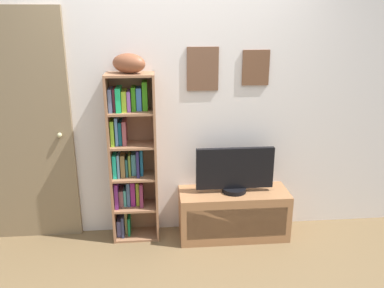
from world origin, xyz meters
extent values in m
cube|color=silver|center=(0.00, 1.13, 1.21)|extent=(4.80, 0.06, 2.42)
cube|color=brown|center=(0.26, 1.09, 1.55)|extent=(0.28, 0.02, 0.38)
cube|color=tan|center=(0.26, 1.09, 1.55)|extent=(0.23, 0.01, 0.33)
cube|color=brown|center=(0.73, 1.09, 1.55)|extent=(0.24, 0.02, 0.31)
cube|color=slate|center=(0.73, 1.09, 1.55)|extent=(0.19, 0.01, 0.26)
cube|color=#926344|center=(-0.56, 0.97, 0.77)|extent=(0.02, 0.26, 1.53)
cube|color=#926344|center=(-0.17, 0.97, 0.77)|extent=(0.02, 0.26, 1.53)
cube|color=#926344|center=(-0.36, 1.10, 0.77)|extent=(0.41, 0.01, 1.53)
cube|color=#926344|center=(-0.36, 0.97, 0.01)|extent=(0.37, 0.25, 0.02)
cube|color=#926344|center=(-0.36, 0.97, 0.31)|extent=(0.37, 0.25, 0.02)
cube|color=#926344|center=(-0.36, 0.97, 0.61)|extent=(0.37, 0.25, 0.02)
cube|color=#926344|center=(-0.36, 0.97, 0.91)|extent=(0.37, 0.25, 0.02)
cube|color=#926344|center=(-0.36, 0.97, 1.20)|extent=(0.37, 0.25, 0.02)
cube|color=#926344|center=(-0.36, 0.97, 1.52)|extent=(0.37, 0.25, 0.02)
cube|color=slate|center=(-0.53, 1.00, 0.10)|extent=(0.04, 0.17, 0.16)
cube|color=#303858|center=(-0.49, 0.99, 0.12)|extent=(0.02, 0.20, 0.21)
cube|color=tan|center=(-0.46, 1.02, 0.14)|extent=(0.02, 0.14, 0.23)
cube|color=#13743F|center=(-0.44, 1.01, 0.11)|extent=(0.02, 0.16, 0.18)
cube|color=#6E2779|center=(-0.53, 0.99, 0.44)|extent=(0.03, 0.20, 0.24)
cube|color=#885454|center=(-0.49, 1.01, 0.40)|extent=(0.04, 0.15, 0.16)
cube|color=teal|center=(-0.46, 1.02, 0.40)|extent=(0.02, 0.15, 0.16)
cube|color=#3C597A|center=(-0.43, 1.01, 0.43)|extent=(0.03, 0.15, 0.23)
cube|color=#842067|center=(-0.39, 1.02, 0.43)|extent=(0.04, 0.15, 0.23)
cube|color=#93A52A|center=(-0.34, 1.02, 0.43)|extent=(0.03, 0.14, 0.22)
cube|color=#782A4C|center=(-0.31, 1.00, 0.43)|extent=(0.03, 0.18, 0.23)
cube|color=#1FC5A4|center=(-0.53, 0.99, 0.72)|extent=(0.03, 0.20, 0.21)
cube|color=#699FC3|center=(-0.50, 1.00, 0.72)|extent=(0.02, 0.19, 0.21)
cube|color=olive|center=(-0.46, 1.00, 0.72)|extent=(0.04, 0.18, 0.21)
cube|color=#245B5B|center=(-0.43, 1.01, 0.70)|extent=(0.02, 0.16, 0.16)
cube|color=olive|center=(-0.40, 1.02, 0.72)|extent=(0.02, 0.15, 0.20)
cube|color=#509EA4|center=(-0.37, 1.03, 0.71)|extent=(0.04, 0.13, 0.20)
cube|color=navy|center=(-0.33, 0.99, 0.74)|extent=(0.02, 0.19, 0.25)
cube|color=#1E6B93|center=(-0.30, 1.02, 0.74)|extent=(0.02, 0.15, 0.24)
cube|color=#85CA2D|center=(-0.53, 0.99, 1.03)|extent=(0.03, 0.19, 0.22)
cube|color=#5A86C6|center=(-0.50, 1.00, 1.04)|extent=(0.02, 0.17, 0.25)
cube|color=#0F4C5C|center=(-0.47, 1.00, 1.02)|extent=(0.03, 0.17, 0.21)
cube|color=#90444B|center=(-0.43, 1.00, 1.02)|extent=(0.03, 0.18, 0.21)
cube|color=slate|center=(-0.53, 0.99, 1.31)|extent=(0.03, 0.20, 0.20)
cube|color=maroon|center=(-0.50, 1.01, 1.31)|extent=(0.02, 0.16, 0.19)
cube|color=#1CB767|center=(-0.46, 0.99, 1.32)|extent=(0.04, 0.21, 0.20)
cube|color=#9EBE2D|center=(-0.42, 1.00, 1.30)|extent=(0.04, 0.19, 0.18)
cube|color=#A060C3|center=(-0.38, 1.00, 1.30)|extent=(0.03, 0.18, 0.17)
cube|color=#308213|center=(-0.34, 1.01, 1.31)|extent=(0.04, 0.16, 0.20)
cube|color=#3A6FB6|center=(-0.29, 1.02, 1.31)|extent=(0.04, 0.15, 0.19)
cube|color=#338714|center=(-0.24, 1.02, 1.34)|extent=(0.04, 0.15, 0.25)
ellipsoid|color=brown|center=(-0.36, 0.97, 1.61)|extent=(0.34, 0.29, 0.16)
cube|color=#996740|center=(0.54, 0.91, 0.22)|extent=(1.00, 0.38, 0.45)
cube|color=brown|center=(0.54, 0.72, 0.22)|extent=(0.90, 0.01, 0.29)
cylinder|color=black|center=(0.54, 0.91, 0.47)|extent=(0.22, 0.22, 0.04)
cube|color=black|center=(0.54, 0.91, 0.68)|extent=(0.70, 0.04, 0.38)
cube|color=#51759E|center=(0.54, 0.90, 0.68)|extent=(0.66, 0.01, 0.34)
cube|color=#816B4D|center=(-1.33, 1.08, 1.04)|extent=(0.88, 0.04, 2.07)
cube|color=brown|center=(-1.33, 1.06, 1.45)|extent=(0.57, 0.01, 0.75)
cube|color=brown|center=(-1.33, 1.06, 0.58)|extent=(0.57, 0.01, 0.75)
sphere|color=tan|center=(-1.00, 1.03, 0.99)|extent=(0.04, 0.04, 0.04)
camera|label=1|loc=(-0.14, -2.36, 2.00)|focal=37.11mm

